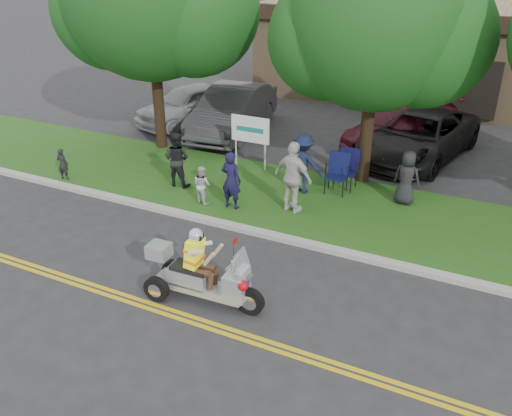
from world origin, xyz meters
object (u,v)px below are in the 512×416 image
at_px(lawn_chair_a, 338,170).
at_px(parked_car_right, 402,126).
at_px(lawn_chair_b, 347,166).
at_px(parked_car_left, 233,110).
at_px(spectator_adult_left, 231,180).
at_px(spectator_adult_mid, 177,159).
at_px(parked_car_mid, 418,136).
at_px(parked_car_far_left, 189,104).
at_px(spectator_adult_right, 293,177).
at_px(trike_scooter, 200,276).

xyz_separation_m(lawn_chair_a, parked_car_right, (0.74, 4.64, 0.04)).
relative_size(lawn_chair_b, parked_car_right, 0.21).
height_order(lawn_chair_b, parked_car_left, parked_car_left).
relative_size(spectator_adult_left, parked_car_right, 0.29).
relative_size(spectator_adult_left, spectator_adult_mid, 0.98).
relative_size(parked_car_left, parked_car_mid, 0.95).
bearing_deg(parked_car_right, parked_car_far_left, -156.25).
bearing_deg(spectator_adult_right, parked_car_left, -34.87).
bearing_deg(lawn_chair_b, spectator_adult_left, -129.68).
bearing_deg(spectator_adult_right, spectator_adult_left, 32.50).
bearing_deg(trike_scooter, parked_car_far_left, 120.70).
distance_m(spectator_adult_right, parked_car_right, 6.49).
relative_size(spectator_adult_left, parked_car_mid, 0.29).
bearing_deg(trike_scooter, parked_car_left, 112.01).
xyz_separation_m(lawn_chair_b, parked_car_mid, (1.30, 3.49, 0.02)).
bearing_deg(parked_car_far_left, spectator_adult_left, -30.73).
distance_m(spectator_adult_left, spectator_adult_mid, 2.16).
relative_size(lawn_chair_a, spectator_adult_left, 0.72).
bearing_deg(spectator_adult_mid, spectator_adult_left, 160.36).
bearing_deg(parked_car_right, lawn_chair_b, -80.07).
bearing_deg(lawn_chair_a, parked_car_mid, 65.19).
bearing_deg(spectator_adult_mid, spectator_adult_right, 175.09).
height_order(trike_scooter, parked_car_left, parked_car_left).
relative_size(spectator_adult_mid, spectator_adult_right, 0.84).
bearing_deg(lawn_chair_b, spectator_adult_mid, -153.54).
height_order(spectator_adult_mid, parked_car_right, spectator_adult_mid).
bearing_deg(spectator_adult_right, lawn_chair_a, -96.85).
bearing_deg(parked_car_left, lawn_chair_b, -36.76).
distance_m(trike_scooter, spectator_adult_right, 4.34).
xyz_separation_m(lawn_chair_b, parked_car_left, (-5.35, 3.09, 0.12)).
bearing_deg(parked_car_far_left, lawn_chair_b, -5.70).
relative_size(spectator_adult_left, parked_car_left, 0.30).
distance_m(spectator_adult_right, parked_car_left, 6.94).
distance_m(spectator_adult_left, parked_car_right, 7.45).
height_order(spectator_adult_left, spectator_adult_mid, spectator_adult_mid).
bearing_deg(parked_car_right, spectator_adult_left, -94.98).
bearing_deg(parked_car_left, spectator_adult_left, -68.79).
distance_m(lawn_chair_b, spectator_adult_left, 3.51).
bearing_deg(parked_car_right, trike_scooter, -80.31).
xyz_separation_m(trike_scooter, spectator_adult_right, (0.18, 4.31, 0.48)).
bearing_deg(parked_car_left, spectator_adult_right, -55.55).
distance_m(parked_car_mid, parked_car_right, 1.01).
bearing_deg(parked_car_far_left, lawn_chair_a, -8.79).
xyz_separation_m(trike_scooter, parked_car_left, (-4.39, 9.52, 0.29)).
bearing_deg(spectator_adult_left, parked_car_mid, -118.27).
height_order(spectator_adult_right, parked_car_mid, spectator_adult_right).
height_order(lawn_chair_a, parked_car_far_left, parked_car_far_left).
bearing_deg(parked_car_far_left, parked_car_right, 24.55).
relative_size(spectator_adult_right, parked_car_mid, 0.35).
bearing_deg(spectator_adult_left, spectator_adult_mid, -13.88).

